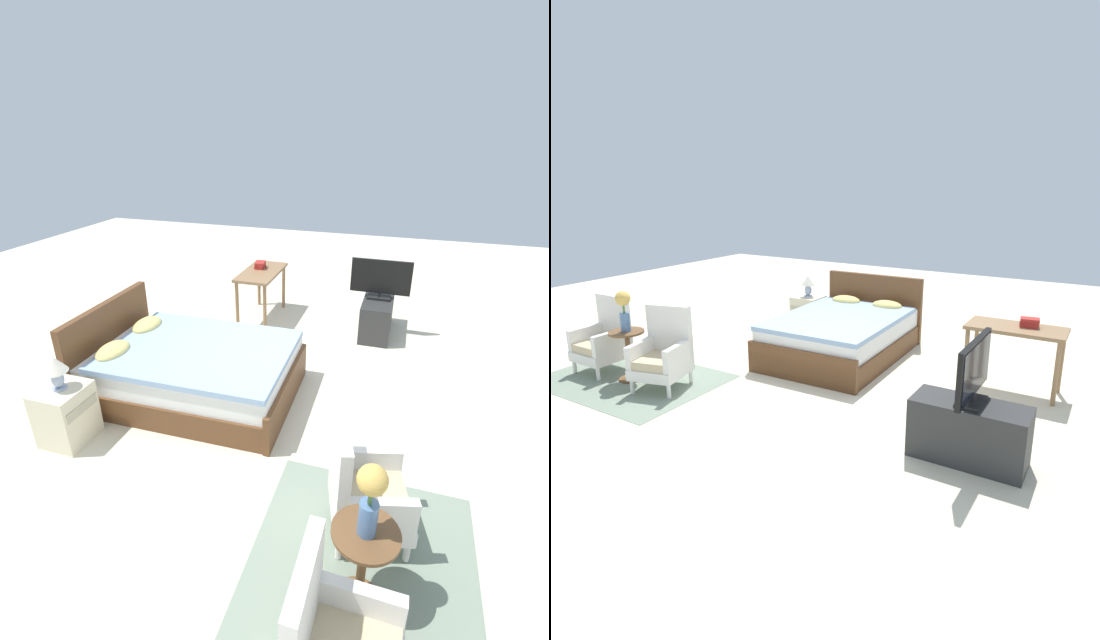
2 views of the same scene
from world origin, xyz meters
The scene contains 12 objects.
ground_plane centered at (0.00, 0.00, 0.00)m, with size 16.00×16.00×0.00m, color beige.
floor_rug centered at (-1.96, -1.09, 0.00)m, with size 2.10×1.50×0.01m.
bed centered at (-0.21, 0.96, 0.30)m, with size 1.53×2.17×0.96m.
armchair_by_window_right centered at (-1.45, -1.04, 0.38)m, with size 0.66×0.66×0.92m.
side_table centered at (-1.96, -1.10, 0.38)m, with size 0.40×0.40×0.60m.
flower_vase centered at (-1.96, -1.10, 0.90)m, with size 0.17×0.17×0.48m.
nightstand centered at (-1.25, 1.70, 0.28)m, with size 0.44×0.41×0.56m.
table_lamp centered at (-1.25, 1.70, 0.77)m, with size 0.22×0.22×0.33m.
tv_stand centered at (1.97, -0.83, 0.26)m, with size 0.96×0.40×0.52m.
tv_flatscreen centered at (1.97, -0.83, 0.81)m, with size 0.20×0.81×0.55m.
vanity_desk centered at (1.98, 0.90, 0.63)m, with size 1.04×0.52×0.75m.
book_stack centered at (2.11, 0.96, 0.80)m, with size 0.22×0.17×0.10m.
Camera 1 is at (-3.75, -1.12, 2.71)m, focal length 24.00 mm.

